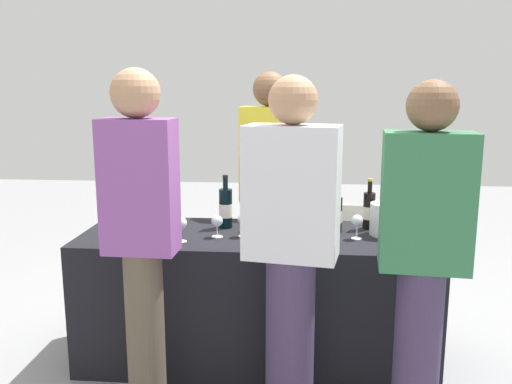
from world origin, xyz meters
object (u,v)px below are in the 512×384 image
object	(u,v)px
wine_glass_1	(217,222)
wine_glass_3	(357,221)
guest_0	(141,229)
menu_board	(347,252)
wine_glass_0	(181,224)
wine_bottle_1	(226,208)
wine_bottle_0	(142,205)
wine_bottle_6	(336,214)
wine_bottle_3	(280,208)
guest_1	(291,242)
wine_bottle_7	(369,210)
ice_bucket	(388,219)
server_pouring	(269,186)
wine_bottle_2	(264,209)
wine_bottle_5	(321,211)
wine_glass_2	(243,220)
guest_2	(423,251)

from	to	relation	value
wine_glass_1	wine_glass_3	world-z (taller)	wine_glass_3
guest_0	menu_board	distance (m)	2.03
wine_glass_0	guest_0	xyz separation A→B (m)	(-0.10, -0.41, 0.08)
wine_bottle_1	wine_glass_3	xyz separation A→B (m)	(0.77, -0.19, -0.02)
wine_bottle_0	guest_0	xyz separation A→B (m)	(0.23, -0.79, 0.06)
wine_bottle_6	wine_glass_1	distance (m)	0.71
wine_bottle_3	guest_1	xyz separation A→B (m)	(0.08, -0.72, 0.00)
wine_bottle_7	wine_glass_0	size ratio (longest dim) A/B	2.15
ice_bucket	guest_0	size ratio (longest dim) A/B	0.12
wine_bottle_6	server_pouring	distance (m)	0.67
wine_glass_3	guest_1	bearing A→B (deg)	-124.88
guest_0	menu_board	size ratio (longest dim) A/B	2.30
wine_bottle_1	wine_glass_1	size ratio (longest dim) A/B	2.53
wine_bottle_2	wine_glass_1	size ratio (longest dim) A/B	2.49
wine_bottle_6	wine_glass_0	xyz separation A→B (m)	(-0.87, -0.28, -0.01)
wine_bottle_3	wine_bottle_6	bearing A→B (deg)	-10.50
wine_bottle_5	wine_bottle_6	size ratio (longest dim) A/B	1.02
wine_glass_1	menu_board	xyz separation A→B (m)	(0.84, 1.07, -0.49)
wine_bottle_6	wine_bottle_7	distance (m)	0.22
wine_bottle_1	server_pouring	world-z (taller)	server_pouring
wine_bottle_3	wine_glass_2	world-z (taller)	wine_bottle_3
wine_bottle_1	guest_2	bearing A→B (deg)	-38.15
wine_bottle_2	menu_board	xyz separation A→B (m)	(0.59, 0.86, -0.52)
wine_bottle_5	guest_1	bearing A→B (deg)	-102.83
menu_board	ice_bucket	bearing A→B (deg)	-84.05
wine_bottle_3	wine_glass_3	xyz separation A→B (m)	(0.44, -0.20, -0.02)
wine_bottle_2	wine_glass_3	world-z (taller)	wine_bottle_2
guest_2	wine_glass_1	bearing A→B (deg)	156.55
wine_glass_2	guest_2	xyz separation A→B (m)	(0.87, -0.59, 0.02)
wine_bottle_6	guest_2	distance (m)	0.81
wine_bottle_3	wine_bottle_7	world-z (taller)	wine_bottle_3
wine_glass_1	guest_2	xyz separation A→B (m)	(1.02, -0.57, 0.03)
wine_bottle_3	wine_glass_1	distance (m)	0.42
wine_glass_1	ice_bucket	xyz separation A→B (m)	(0.98, 0.13, 0.00)
wine_bottle_0	wine_glass_0	size ratio (longest dim) A/B	2.19
ice_bucket	guest_1	bearing A→B (deg)	-131.32
wine_bottle_1	wine_bottle_7	bearing A→B (deg)	2.91
wine_bottle_7	wine_glass_3	xyz separation A→B (m)	(-0.09, -0.23, -0.01)
wine_bottle_0	wine_bottle_6	world-z (taller)	wine_bottle_0
wine_bottle_2	guest_1	bearing A→B (deg)	-75.99
wine_bottle_6	guest_2	bearing A→B (deg)	-65.55
guest_1	wine_bottle_1	bearing A→B (deg)	129.85
wine_bottle_0	server_pouring	bearing A→B (deg)	28.32
server_pouring	menu_board	xyz separation A→B (m)	(0.58, 0.39, -0.57)
wine_bottle_7	wine_glass_1	xyz separation A→B (m)	(-0.88, -0.26, -0.02)
wine_bottle_1	wine_bottle_2	xyz separation A→B (m)	(0.23, -0.00, -0.00)
wine_bottle_0	wine_bottle_1	distance (m)	0.54
guest_1	wine_bottle_7	bearing A→B (deg)	68.46
wine_glass_3	ice_bucket	bearing A→B (deg)	29.11
wine_glass_2	guest_0	distance (m)	0.70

